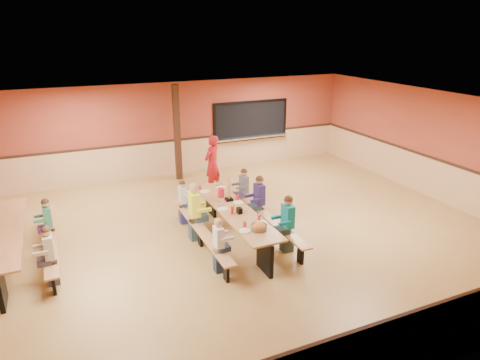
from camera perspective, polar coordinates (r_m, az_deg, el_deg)
name	(u,v)px	position (r m, az deg, el deg)	size (l,w,h in m)	color
ground	(240,234)	(10.17, 0.01, -7.23)	(12.00, 12.00, 0.00)	olive
room_envelope	(240,207)	(9.88, 0.01, -3.66)	(12.04, 10.04, 3.02)	#993E2C
kitchen_pass_through	(251,122)	(14.99, 1.46, 7.68)	(2.78, 0.28, 1.38)	black
structural_post	(177,133)	(13.52, -8.38, 6.20)	(0.18, 0.18, 3.00)	black
cafeteria_table_main	(234,218)	(9.75, -0.79, -5.05)	(1.91, 3.70, 0.74)	#A76F42
cafeteria_table_second	(6,240)	(10.00, -28.79, -7.02)	(1.91, 3.70, 0.74)	#A76F42
seated_child_white_left	(219,246)	(8.48, -2.85, -8.76)	(0.33, 0.27, 1.13)	silver
seated_adult_yellow	(194,212)	(9.73, -6.09, -4.27)	(0.44, 0.36, 1.34)	#E2F12F
seated_child_grey_left	(183,202)	(10.59, -7.62, -2.97)	(0.32, 0.26, 1.11)	silver
seated_child_teal_right	(287,224)	(9.25, 6.35, -5.87)	(0.40, 0.33, 1.27)	#0F7F91
seated_child_navy_right	(259,202)	(10.34, 2.57, -2.89)	(0.40, 0.33, 1.27)	navy
seated_child_char_right	(244,191)	(11.11, 0.52, -1.47)	(0.36, 0.29, 1.18)	#52545E
seated_child_green_sec	(49,225)	(10.16, -24.14, -5.45)	(0.35, 0.29, 1.17)	#317658
seated_child_tan_sec	(50,256)	(8.81, -23.99, -9.24)	(0.36, 0.29, 1.19)	#AEA489
standing_woman	(212,164)	(12.54, -3.73, 2.20)	(0.62, 0.40, 1.69)	#AF141A
punch_pitcher	(221,193)	(10.30, -2.55, -1.70)	(0.16, 0.16, 0.22)	red
chip_bowl	(259,227)	(8.68, 2.55, -6.22)	(0.32, 0.32, 0.15)	orange
napkin_dispenser	(239,211)	(9.42, -0.07, -4.09)	(0.10, 0.14, 0.13)	black
condiment_mustard	(234,207)	(9.55, -0.84, -3.61)	(0.06, 0.06, 0.17)	yellow
condiment_ketchup	(232,210)	(9.39, -1.06, -4.04)	(0.06, 0.06, 0.17)	#B2140F
table_paddle	(229,195)	(10.08, -1.51, -2.02)	(0.16, 0.16, 0.56)	black
place_settings	(234,207)	(9.64, -0.79, -3.60)	(0.65, 3.30, 0.11)	beige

